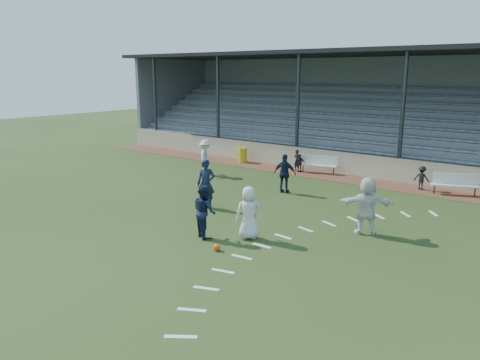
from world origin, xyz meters
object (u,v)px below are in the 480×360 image
object	(u,v)px
trash_bin	(243,155)
player_white_lead	(249,213)
player_navy_lead	(206,184)
football	(217,247)
bench_right	(456,182)
bench_left	(319,163)

from	to	relation	value
trash_bin	player_white_lead	xyz separation A→B (m)	(8.39, -10.49, 0.42)
trash_bin	player_white_lead	size ratio (longest dim) A/B	0.50
player_navy_lead	player_white_lead	bearing A→B (deg)	-61.56
football	player_white_lead	size ratio (longest dim) A/B	0.12
football	player_white_lead	distance (m)	1.70
player_white_lead	bench_right	bearing A→B (deg)	-153.28
trash_bin	football	distance (m)	14.60
trash_bin	player_white_lead	world-z (taller)	player_white_lead
football	bench_right	bearing A→B (deg)	71.19
bench_right	player_navy_lead	world-z (taller)	player_navy_lead
bench_right	trash_bin	size ratio (longest dim) A/B	2.25
trash_bin	player_navy_lead	world-z (taller)	player_navy_lead
football	bench_left	bearing A→B (deg)	104.25
bench_right	trash_bin	distance (m)	12.32
bench_right	player_navy_lead	xyz separation A→B (m)	(-7.47, -8.48, 0.42)
football	player_white_lead	xyz separation A→B (m)	(0.09, 1.52, 0.77)
bench_right	player_navy_lead	distance (m)	11.30
bench_left	bench_right	xyz separation A→B (m)	(7.10, -0.34, 0.00)
bench_left	bench_right	distance (m)	7.11
football	player_navy_lead	size ratio (longest dim) A/B	0.11
bench_left	trash_bin	distance (m)	5.21
bench_left	football	xyz separation A→B (m)	(3.08, -12.14, -0.47)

